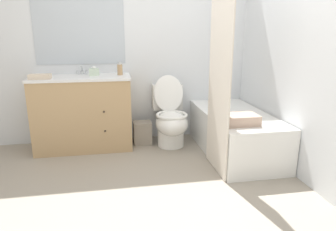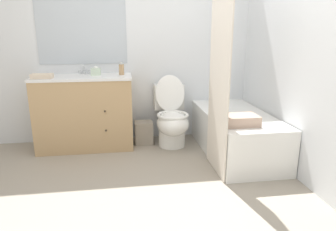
{
  "view_description": "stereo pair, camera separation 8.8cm",
  "coord_description": "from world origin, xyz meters",
  "px_view_note": "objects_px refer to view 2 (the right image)",
  "views": [
    {
      "loc": [
        -0.38,
        -2.3,
        1.37
      ],
      "look_at": [
        0.16,
        0.72,
        0.54
      ],
      "focal_mm": 32.0,
      "sensor_mm": 36.0,
      "label": 1
    },
    {
      "loc": [
        -0.3,
        -2.32,
        1.37
      ],
      "look_at": [
        0.16,
        0.72,
        0.54
      ],
      "focal_mm": 32.0,
      "sensor_mm": 36.0,
      "label": 2
    }
  ],
  "objects_px": {
    "wastebasket": "(144,133)",
    "toilet": "(172,119)",
    "bathtub": "(236,133)",
    "bath_towel_folded": "(240,120)",
    "soap_dispenser": "(121,69)",
    "vanity_cabinet": "(85,112)",
    "hand_towel_folded": "(42,76)",
    "sink_faucet": "(84,71)",
    "tissue_box": "(96,72)"
  },
  "relations": [
    {
      "from": "vanity_cabinet",
      "to": "wastebasket",
      "type": "distance_m",
      "value": 0.78
    },
    {
      "from": "hand_towel_folded",
      "to": "bath_towel_folded",
      "type": "bearing_deg",
      "value": -20.77
    },
    {
      "from": "toilet",
      "to": "soap_dispenser",
      "type": "xyz_separation_m",
      "value": [
        -0.6,
        0.14,
        0.62
      ]
    },
    {
      "from": "toilet",
      "to": "bath_towel_folded",
      "type": "xyz_separation_m",
      "value": [
        0.56,
        -0.82,
        0.2
      ]
    },
    {
      "from": "bathtub",
      "to": "hand_towel_folded",
      "type": "height_order",
      "value": "hand_towel_folded"
    },
    {
      "from": "toilet",
      "to": "wastebasket",
      "type": "height_order",
      "value": "toilet"
    },
    {
      "from": "vanity_cabinet",
      "to": "tissue_box",
      "type": "relative_size",
      "value": 10.03
    },
    {
      "from": "wastebasket",
      "to": "tissue_box",
      "type": "relative_size",
      "value": 2.51
    },
    {
      "from": "bathtub",
      "to": "bath_towel_folded",
      "type": "bearing_deg",
      "value": -107.34
    },
    {
      "from": "hand_towel_folded",
      "to": "sink_faucet",
      "type": "bearing_deg",
      "value": 38.22
    },
    {
      "from": "toilet",
      "to": "bath_towel_folded",
      "type": "distance_m",
      "value": 1.02
    },
    {
      "from": "vanity_cabinet",
      "to": "hand_towel_folded",
      "type": "xyz_separation_m",
      "value": [
        -0.42,
        -0.14,
        0.46
      ]
    },
    {
      "from": "tissue_box",
      "to": "sink_faucet",
      "type": "bearing_deg",
      "value": 140.01
    },
    {
      "from": "vanity_cabinet",
      "to": "toilet",
      "type": "height_order",
      "value": "vanity_cabinet"
    },
    {
      "from": "sink_faucet",
      "to": "bath_towel_folded",
      "type": "bearing_deg",
      "value": -34.31
    },
    {
      "from": "tissue_box",
      "to": "soap_dispenser",
      "type": "xyz_separation_m",
      "value": [
        0.31,
        -0.02,
        0.03
      ]
    },
    {
      "from": "toilet",
      "to": "tissue_box",
      "type": "height_order",
      "value": "tissue_box"
    },
    {
      "from": "soap_dispenser",
      "to": "toilet",
      "type": "bearing_deg",
      "value": -13.13
    },
    {
      "from": "tissue_box",
      "to": "bath_towel_folded",
      "type": "height_order",
      "value": "tissue_box"
    },
    {
      "from": "bathtub",
      "to": "wastebasket",
      "type": "bearing_deg",
      "value": 155.08
    },
    {
      "from": "wastebasket",
      "to": "bath_towel_folded",
      "type": "height_order",
      "value": "bath_towel_folded"
    },
    {
      "from": "sink_faucet",
      "to": "wastebasket",
      "type": "xyz_separation_m",
      "value": [
        0.71,
        -0.18,
        -0.78
      ]
    },
    {
      "from": "vanity_cabinet",
      "to": "soap_dispenser",
      "type": "height_order",
      "value": "soap_dispenser"
    },
    {
      "from": "soap_dispenser",
      "to": "wastebasket",
      "type": "bearing_deg",
      "value": -6.59
    },
    {
      "from": "toilet",
      "to": "bathtub",
      "type": "distance_m",
      "value": 0.8
    },
    {
      "from": "toilet",
      "to": "hand_towel_folded",
      "type": "bearing_deg",
      "value": -178.25
    },
    {
      "from": "tissue_box",
      "to": "hand_towel_folded",
      "type": "height_order",
      "value": "tissue_box"
    },
    {
      "from": "bathtub",
      "to": "hand_towel_folded",
      "type": "xyz_separation_m",
      "value": [
        -2.18,
        0.33,
        0.67
      ]
    },
    {
      "from": "bathtub",
      "to": "wastebasket",
      "type": "relative_size",
      "value": 5.11
    },
    {
      "from": "vanity_cabinet",
      "to": "sink_faucet",
      "type": "relative_size",
      "value": 8.12
    },
    {
      "from": "wastebasket",
      "to": "hand_towel_folded",
      "type": "relative_size",
      "value": 1.26
    },
    {
      "from": "wastebasket",
      "to": "soap_dispenser",
      "type": "xyz_separation_m",
      "value": [
        -0.25,
        0.03,
        0.82
      ]
    },
    {
      "from": "wastebasket",
      "to": "toilet",
      "type": "bearing_deg",
      "value": -17.73
    },
    {
      "from": "toilet",
      "to": "soap_dispenser",
      "type": "height_order",
      "value": "soap_dispenser"
    },
    {
      "from": "toilet",
      "to": "hand_towel_folded",
      "type": "relative_size",
      "value": 3.81
    },
    {
      "from": "wastebasket",
      "to": "hand_towel_folded",
      "type": "bearing_deg",
      "value": -172.19
    },
    {
      "from": "tissue_box",
      "to": "bath_towel_folded",
      "type": "bearing_deg",
      "value": -33.67
    },
    {
      "from": "vanity_cabinet",
      "to": "hand_towel_folded",
      "type": "relative_size",
      "value": 5.03
    },
    {
      "from": "wastebasket",
      "to": "tissue_box",
      "type": "height_order",
      "value": "tissue_box"
    },
    {
      "from": "tissue_box",
      "to": "hand_towel_folded",
      "type": "distance_m",
      "value": 0.61
    },
    {
      "from": "wastebasket",
      "to": "vanity_cabinet",
      "type": "bearing_deg",
      "value": -179.0
    },
    {
      "from": "wastebasket",
      "to": "tissue_box",
      "type": "bearing_deg",
      "value": 175.06
    },
    {
      "from": "hand_towel_folded",
      "to": "bath_towel_folded",
      "type": "xyz_separation_m",
      "value": [
        2.05,
        -0.78,
        -0.38
      ]
    },
    {
      "from": "bathtub",
      "to": "hand_towel_folded",
      "type": "distance_m",
      "value": 2.31
    },
    {
      "from": "sink_faucet",
      "to": "bathtub",
      "type": "bearing_deg",
      "value": -20.62
    },
    {
      "from": "vanity_cabinet",
      "to": "toilet",
      "type": "bearing_deg",
      "value": -5.28
    },
    {
      "from": "wastebasket",
      "to": "hand_towel_folded",
      "type": "height_order",
      "value": "hand_towel_folded"
    },
    {
      "from": "vanity_cabinet",
      "to": "bathtub",
      "type": "distance_m",
      "value": 1.84
    },
    {
      "from": "bathtub",
      "to": "hand_towel_folded",
      "type": "bearing_deg",
      "value": 171.38
    },
    {
      "from": "wastebasket",
      "to": "bath_towel_folded",
      "type": "distance_m",
      "value": 1.36
    }
  ]
}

